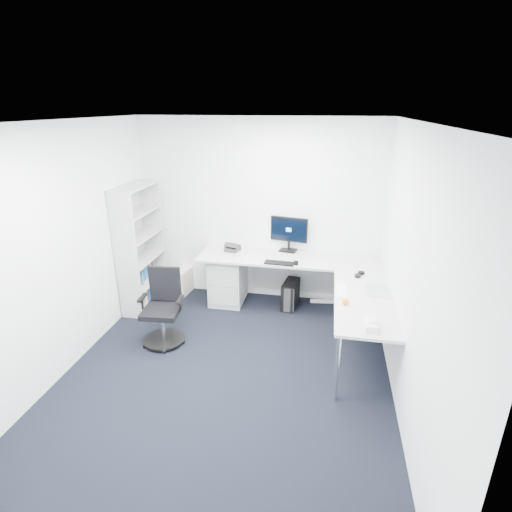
% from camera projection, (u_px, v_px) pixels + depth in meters
% --- Properties ---
extents(ground, '(4.20, 4.20, 0.00)m').
position_uv_depth(ground, '(226.00, 375.00, 4.47)').
color(ground, black).
extents(ceiling, '(4.20, 4.20, 0.00)m').
position_uv_depth(ceiling, '(218.00, 122.00, 3.51)').
color(ceiling, white).
extents(wall_back, '(3.60, 0.02, 2.70)m').
position_uv_depth(wall_back, '(259.00, 212.00, 5.92)').
color(wall_back, white).
rests_on(wall_back, ground).
extents(wall_front, '(3.60, 0.02, 2.70)m').
position_uv_depth(wall_front, '(117.00, 413.00, 2.06)').
color(wall_front, white).
rests_on(wall_front, ground).
extents(wall_left, '(0.02, 4.20, 2.70)m').
position_uv_depth(wall_left, '(61.00, 252.00, 4.30)').
color(wall_left, white).
rests_on(wall_left, ground).
extents(wall_right, '(0.02, 4.20, 2.70)m').
position_uv_depth(wall_right, '(411.00, 277.00, 3.69)').
color(wall_right, white).
rests_on(wall_right, ground).
extents(l_desk, '(2.70, 1.51, 0.79)m').
position_uv_depth(l_desk, '(289.00, 293.00, 5.53)').
color(l_desk, '#B4B6B6').
rests_on(l_desk, ground).
extents(drawer_pedestal, '(0.48, 0.60, 0.74)m').
position_uv_depth(drawer_pedestal, '(228.00, 279.00, 6.05)').
color(drawer_pedestal, '#B4B6B6').
rests_on(drawer_pedestal, ground).
extents(bookshelf, '(0.35, 0.91, 1.81)m').
position_uv_depth(bookshelf, '(140.00, 248.00, 5.76)').
color(bookshelf, '#B2B4B4').
rests_on(bookshelf, ground).
extents(task_chair, '(0.57, 0.57, 0.95)m').
position_uv_depth(task_chair, '(161.00, 309.00, 4.93)').
color(task_chair, black).
rests_on(task_chair, ground).
extents(black_pc_tower, '(0.25, 0.44, 0.41)m').
position_uv_depth(black_pc_tower, '(290.00, 294.00, 5.92)').
color(black_pc_tower, black).
rests_on(black_pc_tower, ground).
extents(beige_pc_tower, '(0.24, 0.44, 0.40)m').
position_uv_depth(beige_pc_tower, '(184.00, 281.00, 6.39)').
color(beige_pc_tower, beige).
rests_on(beige_pc_tower, ground).
extents(power_strip, '(0.36, 0.11, 0.04)m').
position_uv_depth(power_strip, '(322.00, 301.00, 6.11)').
color(power_strip, white).
rests_on(power_strip, ground).
extents(monitor, '(0.58, 0.28, 0.54)m').
position_uv_depth(monitor, '(289.00, 234.00, 5.87)').
color(monitor, black).
rests_on(monitor, l_desk).
extents(black_keyboard, '(0.42, 0.17, 0.02)m').
position_uv_depth(black_keyboard, '(279.00, 263.00, 5.49)').
color(black_keyboard, black).
rests_on(black_keyboard, l_desk).
extents(mouse, '(0.06, 0.10, 0.03)m').
position_uv_depth(mouse, '(296.00, 263.00, 5.47)').
color(mouse, black).
rests_on(mouse, l_desk).
extents(desk_phone, '(0.24, 0.24, 0.14)m').
position_uv_depth(desk_phone, '(233.00, 247.00, 5.95)').
color(desk_phone, '#2D2D30').
rests_on(desk_phone, l_desk).
extents(laptop, '(0.36, 0.35, 0.25)m').
position_uv_depth(laptop, '(378.00, 282.00, 4.63)').
color(laptop, silver).
rests_on(laptop, l_desk).
extents(white_keyboard, '(0.13, 0.41, 0.01)m').
position_uv_depth(white_keyboard, '(342.00, 291.00, 4.68)').
color(white_keyboard, white).
rests_on(white_keyboard, l_desk).
extents(headphones, '(0.19, 0.23, 0.05)m').
position_uv_depth(headphones, '(360.00, 274.00, 5.11)').
color(headphones, black).
rests_on(headphones, l_desk).
extents(orange_fruit, '(0.08, 0.08, 0.08)m').
position_uv_depth(orange_fruit, '(345.00, 301.00, 4.36)').
color(orange_fruit, orange).
rests_on(orange_fruit, l_desk).
extents(tissue_box, '(0.12, 0.22, 0.08)m').
position_uv_depth(tissue_box, '(371.00, 325.00, 3.89)').
color(tissue_box, white).
rests_on(tissue_box, l_desk).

